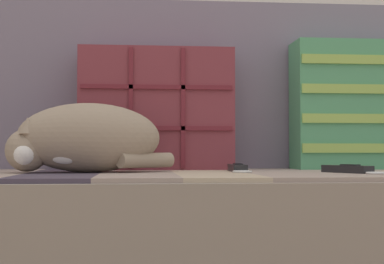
# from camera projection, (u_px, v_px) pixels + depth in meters

# --- Properties ---
(couch) EXTENTS (1.71, 0.81, 0.40)m
(couch) POSITION_uv_depth(u_px,v_px,m) (274.00, 249.00, 1.53)
(couch) COLOR #3D3838
(couch) RESTS_ON ground_plane
(sofa_backrest) EXTENTS (1.67, 0.14, 0.52)m
(sofa_backrest) POSITION_uv_depth(u_px,v_px,m) (250.00, 87.00, 1.88)
(sofa_backrest) COLOR slate
(sofa_backrest) RESTS_ON couch
(throw_pillow_quilted) EXTENTS (0.44, 0.14, 0.35)m
(throw_pillow_quilted) POSITION_uv_depth(u_px,v_px,m) (156.00, 109.00, 1.71)
(throw_pillow_quilted) COLOR brown
(throw_pillow_quilted) RESTS_ON couch
(throw_pillow_striped) EXTENTS (0.41, 0.14, 0.38)m
(throw_pillow_striped) POSITION_uv_depth(u_px,v_px,m) (361.00, 106.00, 1.76)
(throw_pillow_striped) COLOR #4C9366
(throw_pillow_striped) RESTS_ON couch
(sleeping_cat) EXTENTS (0.41, 0.23, 0.17)m
(sleeping_cat) POSITION_uv_depth(u_px,v_px,m) (83.00, 140.00, 1.46)
(sleeping_cat) COLOR gray
(sleeping_cat) RESTS_ON couch
(game_remote_near) EXTENTS (0.05, 0.19, 0.02)m
(game_remote_near) POSITION_uv_depth(u_px,v_px,m) (238.00, 168.00, 1.53)
(game_remote_near) COLOR black
(game_remote_near) RESTS_ON couch
(game_remote_far) EXTENTS (0.12, 0.19, 0.02)m
(game_remote_far) POSITION_uv_depth(u_px,v_px,m) (349.00, 169.00, 1.43)
(game_remote_far) COLOR black
(game_remote_far) RESTS_ON couch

